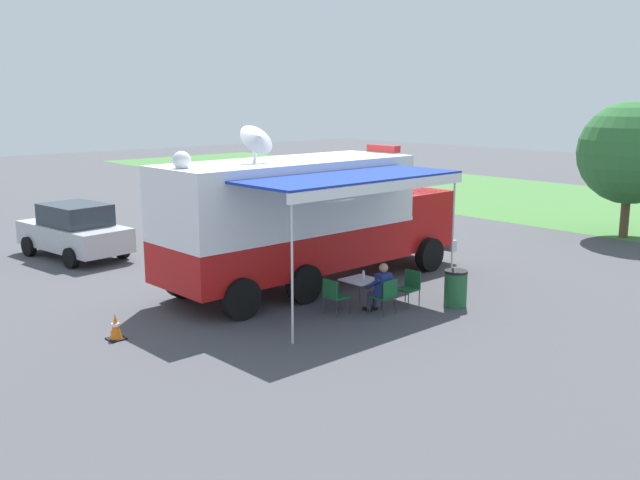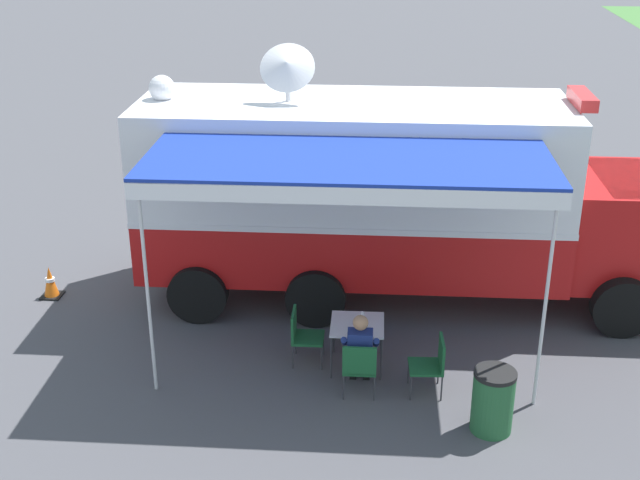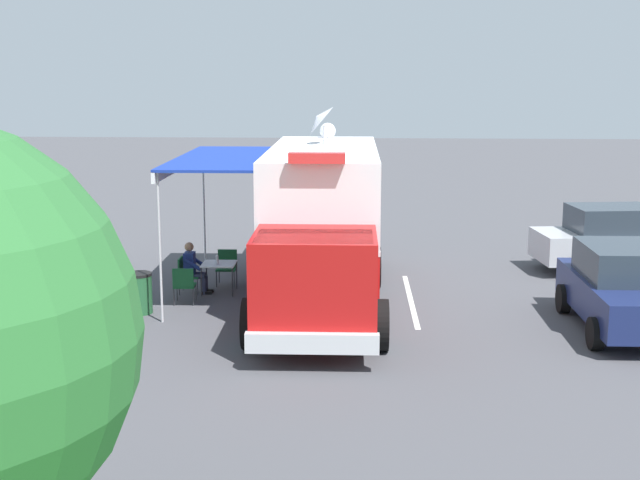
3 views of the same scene
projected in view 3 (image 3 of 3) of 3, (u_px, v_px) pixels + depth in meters
name	position (u px, v px, depth m)	size (l,w,h in m)	color
ground_plane	(323.00, 292.00, 21.04)	(100.00, 100.00, 0.00)	#47474C
lot_stripe	(411.00, 300.00, 20.30)	(0.12, 4.80, 0.01)	silver
command_truck	(321.00, 218.00, 19.94)	(4.97, 9.53, 4.53)	#B71414
folding_table	(219.00, 266.00, 20.83)	(0.81, 0.81, 0.73)	silver
water_bottle	(217.00, 260.00, 20.73)	(0.07, 0.07, 0.22)	silver
folding_chair_at_table	(186.00, 272.00, 20.83)	(0.49, 0.49, 0.87)	#19562D
folding_chair_beside_table	(227.00, 264.00, 21.69)	(0.49, 0.49, 0.87)	#19562D
folding_chair_spare_by_truck	(184.00, 283.00, 19.80)	(0.51, 0.51, 0.87)	#19562D
seated_responder	(193.00, 267.00, 20.80)	(0.67, 0.56, 1.25)	navy
trash_bin	(139.00, 293.00, 19.10)	(0.57, 0.57, 0.91)	#235B33
traffic_cone	(311.00, 239.00, 26.25)	(0.36, 0.36, 0.58)	black
car_behind_truck	(623.00, 288.00, 17.78)	(2.06, 4.22, 1.76)	navy
car_far_corner	(614.00, 239.00, 23.07)	(4.39, 2.41, 1.76)	#B2B5BA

